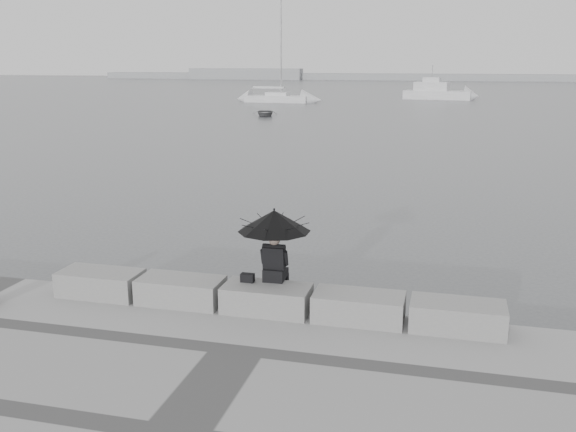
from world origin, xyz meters
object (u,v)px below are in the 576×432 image
(motor_cruiser, at_px, (438,92))
(dinghy, at_px, (265,113))
(sailboat_left, at_px, (277,98))
(seated_person, at_px, (274,227))

(motor_cruiser, xyz_separation_m, dinghy, (-14.63, -30.01, -0.61))
(sailboat_left, bearing_deg, dinghy, -76.72)
(seated_person, xyz_separation_m, motor_cruiser, (1.03, 75.80, -1.14))
(motor_cruiser, distance_m, dinghy, 33.39)
(seated_person, relative_size, motor_cruiser, 0.16)
(seated_person, distance_m, sailboat_left, 67.30)
(motor_cruiser, bearing_deg, seated_person, -81.72)
(seated_person, xyz_separation_m, dinghy, (-13.60, 45.79, -1.75))
(seated_person, distance_m, motor_cruiser, 75.82)
(seated_person, bearing_deg, sailboat_left, 103.15)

